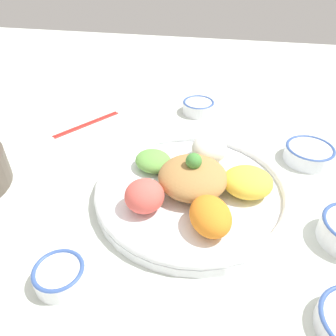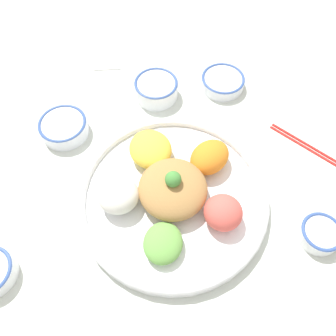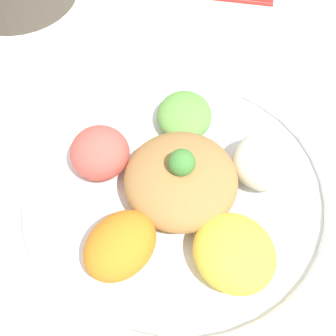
% 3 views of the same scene
% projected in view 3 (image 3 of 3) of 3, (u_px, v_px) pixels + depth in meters
% --- Properties ---
extents(ground_plane, '(2.40, 2.40, 0.00)m').
position_uv_depth(ground_plane, '(157.00, 184.00, 0.64)').
color(ground_plane, silver).
extents(salad_platter, '(0.41, 0.41, 0.11)m').
position_uv_depth(salad_platter, '(181.00, 191.00, 0.61)').
color(salad_platter, white).
rests_on(salad_platter, ground_plane).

